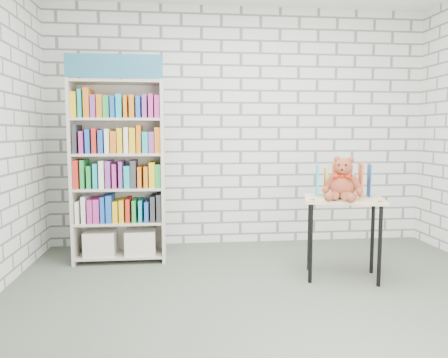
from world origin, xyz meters
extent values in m
plane|color=#4A5346|center=(0.00, 0.00, 0.00)|extent=(4.50, 4.50, 0.00)
cube|color=silver|center=(0.00, 2.00, 1.40)|extent=(4.50, 0.02, 2.80)
cube|color=silver|center=(0.00, -2.00, 1.40)|extent=(4.50, 0.02, 2.80)
cube|color=beige|center=(-1.81, 1.35, 0.93)|extent=(0.03, 0.36, 1.86)
cube|color=beige|center=(-0.91, 1.35, 0.93)|extent=(0.03, 0.36, 1.86)
cube|color=beige|center=(-1.36, 1.52, 0.93)|extent=(0.93, 0.02, 1.86)
cube|color=#286983|center=(-1.36, 1.18, 1.97)|extent=(0.93, 0.02, 0.23)
cube|color=beige|center=(-1.36, 1.35, 0.06)|extent=(0.87, 0.34, 0.03)
cube|color=beige|center=(-1.36, 1.35, 0.41)|extent=(0.87, 0.34, 0.03)
cube|color=beige|center=(-1.36, 1.35, 0.76)|extent=(0.87, 0.34, 0.03)
cube|color=beige|center=(-1.36, 1.35, 1.12)|extent=(0.87, 0.34, 0.03)
cube|color=beige|center=(-1.36, 1.35, 1.47)|extent=(0.87, 0.34, 0.03)
cube|color=beige|center=(-1.36, 1.35, 1.84)|extent=(0.87, 0.34, 0.03)
cube|color=silver|center=(-1.56, 1.35, 0.20)|extent=(0.31, 0.30, 0.25)
cube|color=silver|center=(-1.15, 1.35, 0.20)|extent=(0.31, 0.30, 0.25)
cube|color=#BF338C|center=(-1.36, 1.34, 0.55)|extent=(0.87, 0.30, 0.25)
cube|color=#19A5B2|center=(-1.36, 1.34, 0.90)|extent=(0.87, 0.30, 0.25)
cube|color=white|center=(-1.36, 1.34, 1.25)|extent=(0.87, 0.30, 0.25)
cube|color=purple|center=(-1.36, 1.34, 1.60)|extent=(0.87, 0.30, 0.25)
cube|color=tan|center=(0.74, 0.58, 0.73)|extent=(0.80, 0.65, 0.03)
cylinder|color=black|center=(0.41, 0.48, 0.36)|extent=(0.03, 0.03, 0.72)
cylinder|color=black|center=(0.51, 0.84, 0.36)|extent=(0.03, 0.03, 0.72)
cylinder|color=black|center=(0.98, 0.32, 0.36)|extent=(0.03, 0.03, 0.72)
cylinder|color=black|center=(1.08, 0.68, 0.36)|extent=(0.03, 0.03, 0.72)
cylinder|color=black|center=(0.42, 0.49, 0.74)|extent=(0.05, 0.05, 0.01)
cylinder|color=black|center=(0.97, 0.34, 0.74)|extent=(0.05, 0.05, 0.01)
cube|color=#2BA9BB|center=(0.55, 0.75, 0.89)|extent=(0.07, 0.21, 0.29)
cube|color=yellow|center=(0.62, 0.73, 0.89)|extent=(0.07, 0.21, 0.29)
cube|color=#FF5A1B|center=(0.70, 0.71, 0.89)|extent=(0.07, 0.21, 0.29)
cube|color=black|center=(0.77, 0.69, 0.89)|extent=(0.07, 0.21, 0.29)
cube|color=silver|center=(0.85, 0.67, 0.89)|extent=(0.07, 0.21, 0.29)
cube|color=#C45622|center=(0.92, 0.65, 0.89)|extent=(0.07, 0.21, 0.29)
cube|color=#2F65B2|center=(1.00, 0.63, 0.89)|extent=(0.07, 0.21, 0.29)
ellipsoid|color=maroon|center=(0.70, 0.50, 0.86)|extent=(0.23, 0.19, 0.23)
sphere|color=maroon|center=(0.70, 0.50, 1.03)|extent=(0.16, 0.16, 0.16)
sphere|color=maroon|center=(0.66, 0.54, 1.10)|extent=(0.06, 0.06, 0.06)
sphere|color=maroon|center=(0.76, 0.48, 1.10)|extent=(0.06, 0.06, 0.06)
sphere|color=maroon|center=(0.67, 0.44, 1.01)|extent=(0.06, 0.06, 0.06)
sphere|color=black|center=(0.64, 0.45, 1.05)|extent=(0.02, 0.02, 0.02)
sphere|color=black|center=(0.69, 0.43, 1.05)|extent=(0.02, 0.02, 0.02)
sphere|color=black|center=(0.65, 0.42, 1.02)|extent=(0.02, 0.02, 0.02)
cylinder|color=maroon|center=(0.59, 0.54, 0.89)|extent=(0.11, 0.13, 0.16)
cylinder|color=maroon|center=(0.79, 0.43, 0.89)|extent=(0.13, 0.08, 0.16)
sphere|color=maroon|center=(0.56, 0.54, 0.83)|extent=(0.06, 0.06, 0.06)
sphere|color=maroon|center=(0.81, 0.40, 0.83)|extent=(0.06, 0.06, 0.06)
cylinder|color=maroon|center=(0.59, 0.44, 0.79)|extent=(0.10, 0.18, 0.09)
cylinder|color=maroon|center=(0.70, 0.37, 0.79)|extent=(0.17, 0.17, 0.09)
sphere|color=maroon|center=(0.53, 0.38, 0.79)|extent=(0.08, 0.08, 0.08)
sphere|color=maroon|center=(0.69, 0.29, 0.79)|extent=(0.08, 0.08, 0.08)
cone|color=#B4200B|center=(0.64, 0.46, 0.96)|extent=(0.09, 0.08, 0.06)
cone|color=#B4200B|center=(0.70, 0.43, 0.96)|extent=(0.09, 0.08, 0.06)
sphere|color=#B4200B|center=(0.67, 0.44, 0.96)|extent=(0.03, 0.03, 0.03)
camera|label=1|loc=(-0.76, -3.20, 1.34)|focal=35.00mm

